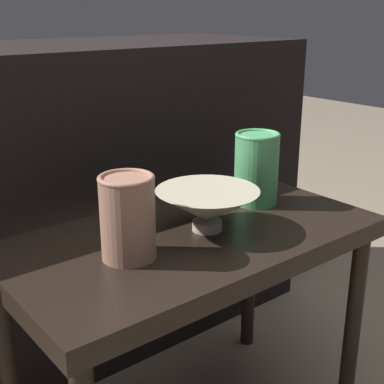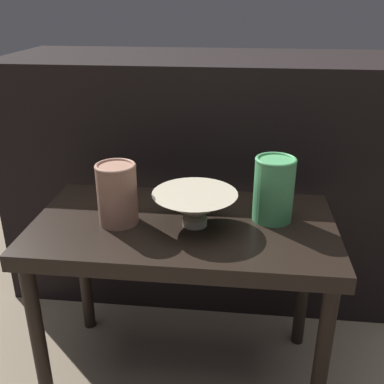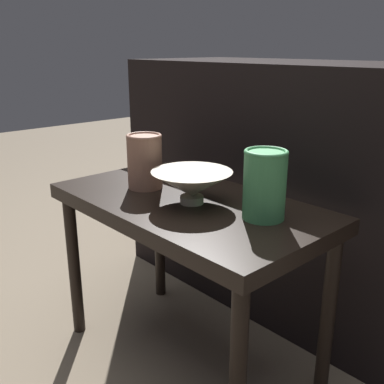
{
  "view_description": "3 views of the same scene",
  "coord_description": "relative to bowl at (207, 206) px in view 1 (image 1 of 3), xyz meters",
  "views": [
    {
      "loc": [
        -0.61,
        -0.75,
        0.91
      ],
      "look_at": [
        0.01,
        0.01,
        0.57
      ],
      "focal_mm": 50.0,
      "sensor_mm": 36.0,
      "label": 1
    },
    {
      "loc": [
        0.13,
        -0.97,
        1.0
      ],
      "look_at": [
        0.03,
        -0.04,
        0.59
      ],
      "focal_mm": 42.0,
      "sensor_mm": 36.0,
      "label": 2
    },
    {
      "loc": [
        0.82,
        -0.74,
        0.87
      ],
      "look_at": [
        0.06,
        -0.04,
        0.53
      ],
      "focal_mm": 42.0,
      "sensor_mm": 36.0,
      "label": 3
    }
  ],
  "objects": [
    {
      "name": "vase_colorful_right",
      "position": [
        0.19,
        0.05,
        0.03
      ],
      "size": [
        0.1,
        0.1,
        0.16
      ],
      "color": "#47995B",
      "rests_on": "table"
    },
    {
      "name": "vase_textured_left",
      "position": [
        -0.19,
        -0.01,
        0.03
      ],
      "size": [
        0.1,
        0.1,
        0.15
      ],
      "color": "#996B56",
      "rests_on": "table"
    },
    {
      "name": "bowl",
      "position": [
        0.0,
        0.0,
        0.0
      ],
      "size": [
        0.2,
        0.2,
        0.08
      ],
      "color": "#B2A88E",
      "rests_on": "table"
    },
    {
      "name": "table",
      "position": [
        -0.03,
        0.01,
        -0.11
      ],
      "size": [
        0.74,
        0.4,
        0.49
      ],
      "color": "black",
      "rests_on": "ground_plane"
    },
    {
      "name": "couch_backdrop",
      "position": [
        -0.03,
        0.54,
        -0.13
      ],
      "size": [
        1.31,
        0.5,
        0.82
      ],
      "color": "black",
      "rests_on": "ground_plane"
    }
  ]
}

